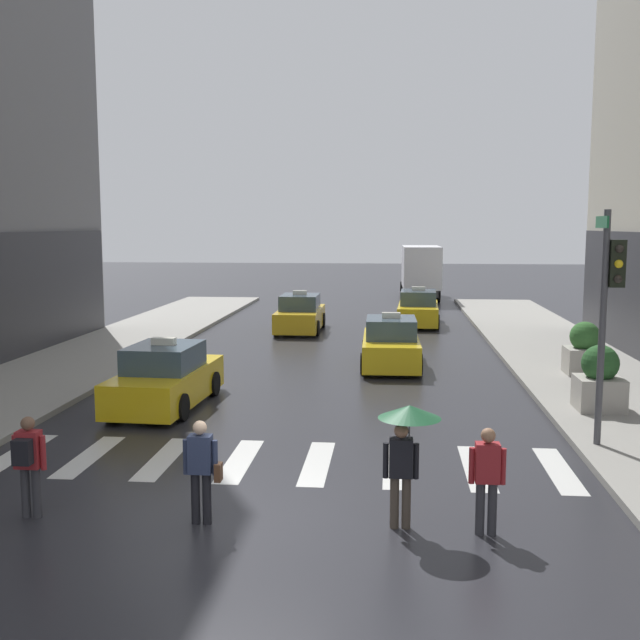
{
  "coord_description": "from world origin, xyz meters",
  "views": [
    {
      "loc": [
        2.18,
        -11.3,
        4.65
      ],
      "look_at": [
        0.35,
        8.0,
        2.2
      ],
      "focal_mm": 42.45,
      "sensor_mm": 36.0,
      "label": 1
    }
  ],
  "objects_px": {
    "taxi_third": "(300,315)",
    "pedestrian_with_umbrella": "(406,432)",
    "planter_near_corner": "(599,381)",
    "pedestrian_plain_coat": "(487,474)",
    "taxi_second": "(391,345)",
    "pedestrian_with_backpack": "(28,459)",
    "planter_mid_block": "(584,350)",
    "traffic_light_pole": "(609,294)",
    "taxi_fourth": "(418,310)",
    "taxi_lead": "(166,379)",
    "pedestrian_with_handbag": "(201,466)",
    "box_truck": "(420,270)"
  },
  "relations": [
    {
      "from": "taxi_fourth",
      "to": "pedestrian_with_backpack",
      "type": "xyz_separation_m",
      "value": [
        -6.94,
        -24.06,
        0.25
      ]
    },
    {
      "from": "taxi_second",
      "to": "planter_mid_block",
      "type": "bearing_deg",
      "value": -14.16
    },
    {
      "from": "taxi_third",
      "to": "pedestrian_with_umbrella",
      "type": "bearing_deg",
      "value": -78.84
    },
    {
      "from": "pedestrian_with_umbrella",
      "to": "pedestrian_with_backpack",
      "type": "height_order",
      "value": "pedestrian_with_umbrella"
    },
    {
      "from": "traffic_light_pole",
      "to": "taxi_lead",
      "type": "height_order",
      "value": "traffic_light_pole"
    },
    {
      "from": "taxi_third",
      "to": "pedestrian_with_handbag",
      "type": "height_order",
      "value": "taxi_third"
    },
    {
      "from": "taxi_fourth",
      "to": "box_truck",
      "type": "bearing_deg",
      "value": 87.54
    },
    {
      "from": "pedestrian_with_handbag",
      "to": "planter_near_corner",
      "type": "relative_size",
      "value": 1.03
    },
    {
      "from": "taxi_second",
      "to": "pedestrian_with_handbag",
      "type": "bearing_deg",
      "value": -102.13
    },
    {
      "from": "traffic_light_pole",
      "to": "taxi_second",
      "type": "relative_size",
      "value": 1.05
    },
    {
      "from": "taxi_fourth",
      "to": "box_truck",
      "type": "distance_m",
      "value": 12.18
    },
    {
      "from": "traffic_light_pole",
      "to": "taxi_lead",
      "type": "bearing_deg",
      "value": 163.79
    },
    {
      "from": "taxi_fourth",
      "to": "taxi_second",
      "type": "bearing_deg",
      "value": -96.8
    },
    {
      "from": "taxi_lead",
      "to": "planter_near_corner",
      "type": "distance_m",
      "value": 10.82
    },
    {
      "from": "taxi_lead",
      "to": "pedestrian_plain_coat",
      "type": "xyz_separation_m",
      "value": [
        7.19,
        -7.46,
        0.21
      ]
    },
    {
      "from": "taxi_lead",
      "to": "planter_near_corner",
      "type": "bearing_deg",
      "value": 0.47
    },
    {
      "from": "pedestrian_with_handbag",
      "to": "pedestrian_plain_coat",
      "type": "relative_size",
      "value": 1.0
    },
    {
      "from": "taxi_second",
      "to": "planter_mid_block",
      "type": "xyz_separation_m",
      "value": [
        5.83,
        -1.47,
        0.15
      ]
    },
    {
      "from": "taxi_lead",
      "to": "taxi_second",
      "type": "distance_m",
      "value": 8.37
    },
    {
      "from": "taxi_second",
      "to": "taxi_fourth",
      "type": "bearing_deg",
      "value": 83.2
    },
    {
      "from": "taxi_second",
      "to": "traffic_light_pole",
      "type": "bearing_deg",
      "value": -64.21
    },
    {
      "from": "pedestrian_with_umbrella",
      "to": "planter_near_corner",
      "type": "xyz_separation_m",
      "value": [
        4.83,
        7.42,
        -0.64
      ]
    },
    {
      "from": "taxi_third",
      "to": "pedestrian_plain_coat",
      "type": "bearing_deg",
      "value": -75.85
    },
    {
      "from": "taxi_second",
      "to": "planter_near_corner",
      "type": "xyz_separation_m",
      "value": [
        5.08,
        -6.0,
        0.15
      ]
    },
    {
      "from": "box_truck",
      "to": "pedestrian_with_backpack",
      "type": "bearing_deg",
      "value": -101.64
    },
    {
      "from": "traffic_light_pole",
      "to": "taxi_fourth",
      "type": "height_order",
      "value": "traffic_light_pole"
    },
    {
      "from": "taxi_lead",
      "to": "box_truck",
      "type": "xyz_separation_m",
      "value": [
        7.51,
        28.69,
        1.13
      ]
    },
    {
      "from": "pedestrian_with_backpack",
      "to": "taxi_lead",
      "type": "bearing_deg",
      "value": 90.42
    },
    {
      "from": "pedestrian_with_handbag",
      "to": "planter_near_corner",
      "type": "xyz_separation_m",
      "value": [
        7.99,
        7.53,
        -0.06
      ]
    },
    {
      "from": "taxi_second",
      "to": "pedestrian_with_backpack",
      "type": "xyz_separation_m",
      "value": [
        -5.69,
        -13.58,
        0.25
      ]
    },
    {
      "from": "taxi_fourth",
      "to": "pedestrian_plain_coat",
      "type": "relative_size",
      "value": 2.79
    },
    {
      "from": "box_truck",
      "to": "pedestrian_with_handbag",
      "type": "xyz_separation_m",
      "value": [
        -4.68,
        -36.13,
        -0.92
      ]
    },
    {
      "from": "pedestrian_with_handbag",
      "to": "pedestrian_plain_coat",
      "type": "bearing_deg",
      "value": -0.22
    },
    {
      "from": "box_truck",
      "to": "pedestrian_with_umbrella",
      "type": "relative_size",
      "value": 3.9
    },
    {
      "from": "planter_near_corner",
      "to": "planter_mid_block",
      "type": "height_order",
      "value": "same"
    },
    {
      "from": "pedestrian_with_backpack",
      "to": "planter_mid_block",
      "type": "height_order",
      "value": "planter_mid_block"
    },
    {
      "from": "traffic_light_pole",
      "to": "pedestrian_with_backpack",
      "type": "xyz_separation_m",
      "value": [
        -10.05,
        -4.55,
        -2.29
      ]
    },
    {
      "from": "pedestrian_with_handbag",
      "to": "planter_mid_block",
      "type": "relative_size",
      "value": 1.03
    },
    {
      "from": "taxi_third",
      "to": "pedestrian_with_umbrella",
      "type": "distance_m",
      "value": 21.78
    },
    {
      "from": "pedestrian_with_backpack",
      "to": "pedestrian_plain_coat",
      "type": "bearing_deg",
      "value": 0.24
    },
    {
      "from": "pedestrian_plain_coat",
      "to": "planter_mid_block",
      "type": "relative_size",
      "value": 1.03
    },
    {
      "from": "pedestrian_plain_coat",
      "to": "planter_mid_block",
      "type": "height_order",
      "value": "planter_mid_block"
    },
    {
      "from": "traffic_light_pole",
      "to": "pedestrian_plain_coat",
      "type": "bearing_deg",
      "value": -122.74
    },
    {
      "from": "taxi_lead",
      "to": "box_truck",
      "type": "bearing_deg",
      "value": 75.33
    },
    {
      "from": "traffic_light_pole",
      "to": "taxi_fourth",
      "type": "bearing_deg",
      "value": 99.07
    },
    {
      "from": "pedestrian_plain_coat",
      "to": "taxi_second",
      "type": "bearing_deg",
      "value": 96.12
    },
    {
      "from": "taxi_second",
      "to": "box_truck",
      "type": "distance_m",
      "value": 22.7
    },
    {
      "from": "taxi_fourth",
      "to": "planter_mid_block",
      "type": "distance_m",
      "value": 12.8
    },
    {
      "from": "pedestrian_with_umbrella",
      "to": "traffic_light_pole",
      "type": "bearing_deg",
      "value": 46.88
    },
    {
      "from": "pedestrian_with_umbrella",
      "to": "pedestrian_plain_coat",
      "type": "height_order",
      "value": "pedestrian_with_umbrella"
    }
  ]
}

